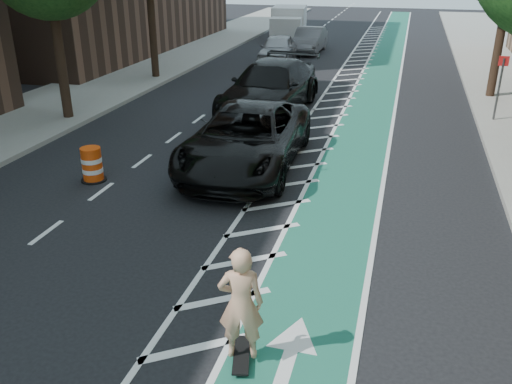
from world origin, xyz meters
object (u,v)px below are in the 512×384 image
(suv_near, at_px, (246,138))
(suv_far, at_px, (270,88))
(barrel_a, at_px, (92,165))
(skateboarder, at_px, (241,304))

(suv_near, height_order, suv_far, suv_far)
(suv_near, bearing_deg, suv_far, 96.19)
(suv_far, bearing_deg, suv_near, -77.48)
(barrel_a, bearing_deg, suv_far, 70.42)
(skateboarder, relative_size, barrel_a, 1.96)
(suv_far, xyz_separation_m, barrel_a, (-2.97, -8.34, -0.52))
(barrel_a, bearing_deg, skateboarder, -44.02)
(skateboarder, distance_m, suv_near, 8.41)
(skateboarder, distance_m, suv_far, 14.58)
(suv_near, height_order, barrel_a, suv_near)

